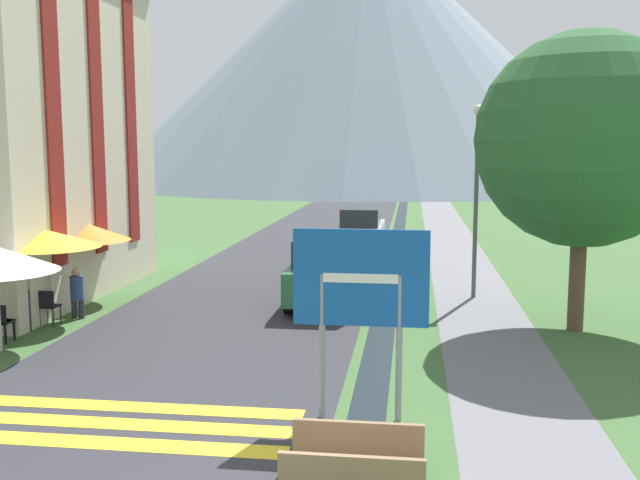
% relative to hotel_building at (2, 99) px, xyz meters
% --- Properties ---
extents(ground_plane, '(160.00, 160.00, 0.00)m').
position_rel_hotel_building_xyz_m(ground_plane, '(9.39, 8.00, -5.46)').
color(ground_plane, '#3D6033').
extents(road, '(6.40, 60.00, 0.01)m').
position_rel_hotel_building_xyz_m(road, '(6.89, 18.00, -5.46)').
color(road, '#2D2D33').
rests_on(road, ground_plane).
extents(footpath, '(2.20, 60.00, 0.01)m').
position_rel_hotel_building_xyz_m(footpath, '(12.99, 18.00, -5.46)').
color(footpath, slate).
rests_on(footpath, ground_plane).
extents(drainage_channel, '(0.60, 60.00, 0.00)m').
position_rel_hotel_building_xyz_m(drainage_channel, '(10.59, 18.00, -5.46)').
color(drainage_channel, black).
rests_on(drainage_channel, ground_plane).
extents(crosswalk_marking, '(5.44, 1.84, 0.01)m').
position_rel_hotel_building_xyz_m(crosswalk_marking, '(6.89, -8.79, -5.46)').
color(crosswalk_marking, yellow).
rests_on(crosswalk_marking, ground_plane).
extents(mountain_distant, '(60.34, 60.34, 29.64)m').
position_rel_hotel_building_xyz_m(mountain_distant, '(5.98, 65.24, 9.35)').
color(mountain_distant, gray).
rests_on(mountain_distant, ground_plane).
extents(hotel_building, '(5.90, 9.11, 10.07)m').
position_rel_hotel_building_xyz_m(hotel_building, '(0.00, 0.00, 0.00)').
color(hotel_building, beige).
rests_on(hotel_building, ground_plane).
extents(road_sign, '(2.04, 0.11, 2.94)m').
position_rel_hotel_building_xyz_m(road_sign, '(10.49, -8.13, -3.50)').
color(road_sign, gray).
rests_on(road_sign, ground_plane).
extents(footbridge, '(1.70, 1.10, 0.65)m').
position_rel_hotel_building_xyz_m(footbridge, '(10.59, -10.37, -5.24)').
color(footbridge, '#846647').
rests_on(footbridge, ground_plane).
extents(parked_car_near, '(1.78, 4.18, 1.82)m').
position_rel_hotel_building_xyz_m(parked_car_near, '(8.99, -0.14, -4.55)').
color(parked_car_near, '#28663D').
rests_on(parked_car_near, ground_plane).
extents(parked_car_far, '(1.78, 4.35, 1.82)m').
position_rel_hotel_building_xyz_m(parked_car_far, '(9.27, 9.06, -4.55)').
color(parked_car_far, '#B2B2B7').
rests_on(parked_car_far, ground_plane).
extents(cafe_chair_near_left, '(0.40, 0.40, 0.85)m').
position_rel_hotel_building_xyz_m(cafe_chair_near_left, '(2.61, -4.85, -4.95)').
color(cafe_chair_near_left, black).
rests_on(cafe_chair_near_left, ground_plane).
extents(cafe_chair_middle, '(0.40, 0.40, 0.85)m').
position_rel_hotel_building_xyz_m(cafe_chair_middle, '(2.86, -3.31, -4.95)').
color(cafe_chair_middle, black).
rests_on(cafe_chair_middle, ground_plane).
extents(cafe_umbrella_middle_yellow, '(2.41, 2.41, 2.21)m').
position_rel_hotel_building_xyz_m(cafe_umbrella_middle_yellow, '(2.81, -3.04, -3.45)').
color(cafe_umbrella_middle_yellow, '#B7B2A8').
rests_on(cafe_umbrella_middle_yellow, ground_plane).
extents(cafe_umbrella_rear_orange, '(2.38, 2.38, 2.14)m').
position_rel_hotel_building_xyz_m(cafe_umbrella_rear_orange, '(2.58, -0.68, -3.56)').
color(cafe_umbrella_rear_orange, '#B7B2A8').
rests_on(cafe_umbrella_rear_orange, ground_plane).
extents(person_standing_terrace, '(0.32, 0.32, 1.81)m').
position_rel_hotel_building_xyz_m(person_standing_terrace, '(2.55, -3.82, -4.41)').
color(person_standing_terrace, '#282833').
rests_on(person_standing_terrace, ground_plane).
extents(person_seated_far, '(0.32, 0.32, 1.26)m').
position_rel_hotel_building_xyz_m(person_seated_far, '(3.19, -2.52, -4.77)').
color(person_seated_far, '#282833').
rests_on(person_seated_far, ground_plane).
extents(streetlamp, '(0.28, 0.28, 5.28)m').
position_rel_hotel_building_xyz_m(streetlamp, '(12.97, 1.22, -2.34)').
color(streetlamp, '#515156').
rests_on(streetlamp, ground_plane).
extents(tree_by_path, '(4.78, 4.78, 6.69)m').
position_rel_hotel_building_xyz_m(tree_by_path, '(14.97, -2.11, -1.17)').
color(tree_by_path, brown).
rests_on(tree_by_path, ground_plane).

